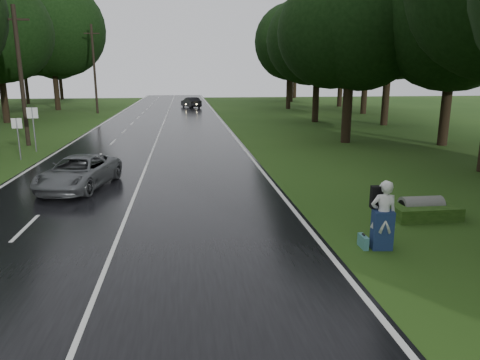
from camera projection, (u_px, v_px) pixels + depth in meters
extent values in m
plane|color=#284815|center=(114.00, 249.00, 12.27)|extent=(160.00, 160.00, 0.00)
cube|color=black|center=(156.00, 141.00, 31.55)|extent=(12.00, 140.00, 0.04)
cube|color=silver|center=(156.00, 141.00, 31.55)|extent=(0.12, 140.00, 0.01)
imported|color=#515456|center=(79.00, 172.00, 18.54)|extent=(3.24, 5.17, 1.33)
imported|color=black|center=(191.00, 102.00, 62.46)|extent=(2.96, 4.68, 1.46)
imported|color=silver|center=(383.00, 215.00, 12.04)|extent=(0.76, 0.55, 1.96)
cube|color=navy|center=(382.00, 230.00, 12.14)|extent=(0.59, 0.43, 1.10)
cube|color=black|center=(379.00, 197.00, 12.21)|extent=(0.47, 0.28, 0.63)
cube|color=teal|center=(363.00, 242.00, 12.30)|extent=(0.15, 0.51, 0.36)
cylinder|color=slate|center=(420.00, 216.00, 15.08)|extent=(1.40, 0.70, 0.70)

